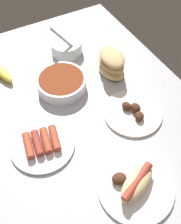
% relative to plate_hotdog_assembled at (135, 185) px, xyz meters
% --- Properties ---
extents(ground_plane, '(1.20, 0.90, 0.03)m').
position_rel_plate_hotdog_assembled_xyz_m(ground_plane, '(-0.31, -0.04, -0.03)').
color(ground_plane, '#B2B2B7').
extents(plate_hotdog_assembled, '(0.22, 0.22, 0.06)m').
position_rel_plate_hotdog_assembled_xyz_m(plate_hotdog_assembled, '(0.00, 0.00, 0.00)').
color(plate_hotdog_assembled, white).
rests_on(plate_hotdog_assembled, ground_plane).
extents(bowl_chili, '(0.19, 0.19, 0.05)m').
position_rel_plate_hotdog_assembled_xyz_m(bowl_chili, '(-0.46, -0.02, 0.01)').
color(bowl_chili, white).
rests_on(bowl_chili, ground_plane).
extents(plate_sausages, '(0.21, 0.21, 0.04)m').
position_rel_plate_hotdog_assembled_xyz_m(plate_sausages, '(-0.26, -0.18, -0.01)').
color(plate_sausages, white).
rests_on(plate_sausages, ground_plane).
extents(plate_grilled_meat, '(0.21, 0.21, 0.04)m').
position_rel_plate_hotdog_assembled_xyz_m(plate_grilled_meat, '(-0.23, 0.15, -0.01)').
color(plate_grilled_meat, white).
rests_on(plate_grilled_meat, ground_plane).
extents(bowl_coleslaw, '(0.13, 0.14, 0.15)m').
position_rel_plate_hotdog_assembled_xyz_m(bowl_coleslaw, '(-0.64, 0.09, 0.01)').
color(bowl_coleslaw, silver).
rests_on(bowl_coleslaw, ground_plane).
extents(bread_stack, '(0.15, 0.11, 0.11)m').
position_rel_plate_hotdog_assembled_xyz_m(bread_stack, '(-0.44, 0.19, 0.04)').
color(bread_stack, '#E5C689').
rests_on(bread_stack, ground_plane).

